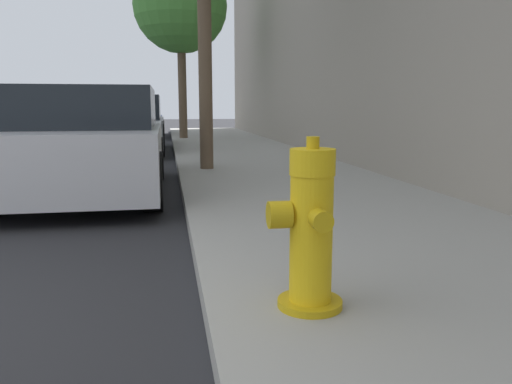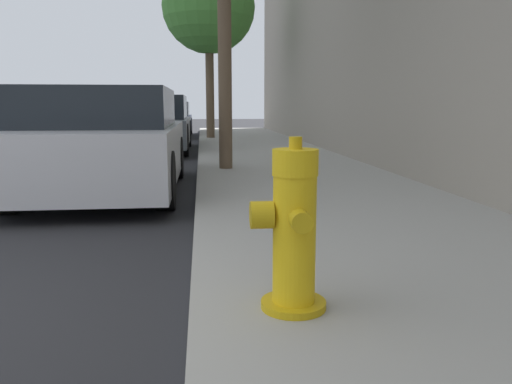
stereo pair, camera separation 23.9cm
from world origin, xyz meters
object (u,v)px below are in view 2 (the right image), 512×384
(fire_hydrant, at_px, (293,232))
(parked_car_mid, at_px, (154,124))
(street_tree_far, at_px, (209,7))
(parked_car_near, at_px, (106,143))
(parked_car_far, at_px, (167,120))

(fire_hydrant, height_order, parked_car_mid, parked_car_mid)
(parked_car_mid, relative_size, street_tree_far, 0.81)
(parked_car_mid, height_order, street_tree_far, street_tree_far)
(parked_car_near, relative_size, parked_car_mid, 0.91)
(parked_car_far, bearing_deg, street_tree_far, -62.20)
(parked_car_near, distance_m, street_tree_far, 9.67)
(parked_car_near, xyz_separation_m, parked_car_far, (-0.00, 11.77, -0.04))
(parked_car_near, bearing_deg, parked_car_far, 90.02)
(parked_car_near, bearing_deg, fire_hydrant, -68.82)
(fire_hydrant, xyz_separation_m, parked_car_far, (-1.63, 15.96, 0.09))
(fire_hydrant, distance_m, parked_car_near, 4.49)
(parked_car_near, height_order, parked_car_mid, parked_car_mid)
(fire_hydrant, xyz_separation_m, street_tree_far, (-0.14, 13.14, 3.45))
(parked_car_near, height_order, street_tree_far, street_tree_far)
(fire_hydrant, bearing_deg, parked_car_mid, 98.82)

